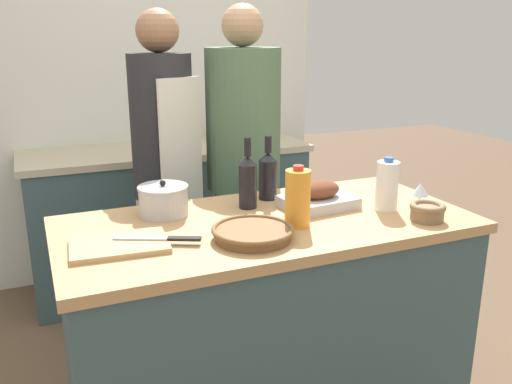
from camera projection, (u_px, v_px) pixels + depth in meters
The scene contains 18 objects.
kitchen_island at pixel (267, 329), 2.18m from camera, with size 1.56×0.74×0.94m.
back_counter at pixel (170, 216), 3.55m from camera, with size 1.78×0.60×0.92m.
back_wall at pixel (152, 85), 3.62m from camera, with size 2.28×0.10×2.55m.
roasting_pan at pixel (318, 197), 2.18m from camera, with size 0.30×0.23×0.11m.
wicker_basket at pixel (253, 232), 1.85m from camera, with size 0.29×0.29×0.04m.
cutting_board at pixel (119, 245), 1.78m from camera, with size 0.33×0.24×0.02m.
stock_pot at pixel (163, 200), 2.08m from camera, with size 0.19×0.19×0.14m.
mixing_bowl at pixel (427, 211), 2.03m from camera, with size 0.13×0.13×0.07m.
juice_jug at pixel (298, 198), 1.95m from camera, with size 0.09×0.09×0.23m.
milk_jug at pixel (387, 186), 2.13m from camera, with size 0.09×0.09×0.21m.
wine_bottle_green at pixel (268, 174), 2.28m from camera, with size 0.08×0.08×0.27m.
wine_bottle_dark at pixel (248, 181), 2.16m from camera, with size 0.07×0.07×0.29m.
wine_glass_left at pixel (420, 191), 2.14m from camera, with size 0.07×0.07×0.11m.
knife_chef at pixel (160, 238), 1.81m from camera, with size 0.28×0.15×0.01m.
condiment_bottle_tall at pixel (212, 126), 3.65m from camera, with size 0.07×0.07×0.20m.
condiment_bottle_short at pixel (225, 127), 3.63m from camera, with size 0.05×0.05×0.18m.
person_cook_aproned at pixel (165, 169), 2.68m from camera, with size 0.32×0.34×1.73m.
person_cook_guest at pixel (243, 164), 2.79m from camera, with size 0.38×0.38×1.75m.
Camera 1 is at (-0.80, -1.76, 1.62)m, focal length 38.00 mm.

